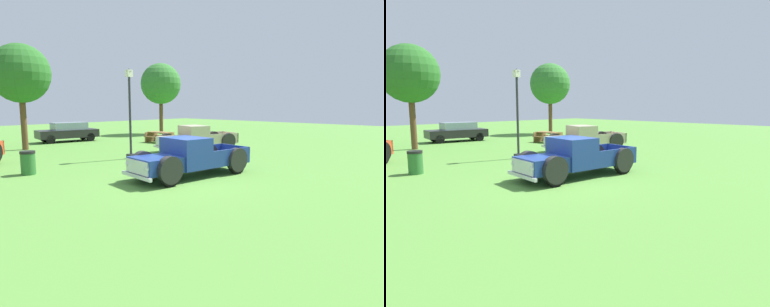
% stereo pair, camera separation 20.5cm
% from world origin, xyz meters
% --- Properties ---
extents(ground_plane, '(80.00, 80.00, 0.00)m').
position_xyz_m(ground_plane, '(0.00, 0.00, 0.00)').
color(ground_plane, '#548C38').
extents(pickup_truck_foreground, '(5.22, 2.40, 1.55)m').
position_xyz_m(pickup_truck_foreground, '(0.36, 0.24, 0.74)').
color(pickup_truck_foreground, navy).
rests_on(pickup_truck_foreground, ground_plane).
extents(pickup_truck_behind_left, '(5.31, 3.12, 1.53)m').
position_xyz_m(pickup_truck_behind_left, '(6.05, 5.27, 0.73)').
color(pickup_truck_behind_left, '#C6B793').
rests_on(pickup_truck_behind_left, ground_plane).
extents(sedan_distant_a, '(4.54, 2.35, 1.45)m').
position_xyz_m(sedan_distant_a, '(3.27, 15.70, 0.76)').
color(sedan_distant_a, black).
rests_on(sedan_distant_a, ground_plane).
extents(lamp_post_near, '(0.36, 0.36, 4.60)m').
position_xyz_m(lamp_post_near, '(1.67, 5.52, 2.41)').
color(lamp_post_near, '#2D2D33').
rests_on(lamp_post_near, ground_plane).
extents(picnic_table, '(1.82, 2.07, 0.78)m').
position_xyz_m(picnic_table, '(7.70, 10.26, 0.49)').
color(picnic_table, olive).
rests_on(picnic_table, ground_plane).
extents(trash_can, '(0.59, 0.59, 0.95)m').
position_xyz_m(trash_can, '(-3.62, 5.18, 0.48)').
color(trash_can, '#2D6B2D').
rests_on(trash_can, ground_plane).
extents(oak_tree_east, '(3.81, 3.81, 6.63)m').
position_xyz_m(oak_tree_east, '(12.81, 15.94, 4.70)').
color(oak_tree_east, brown).
rests_on(oak_tree_east, ground_plane).
extents(oak_tree_center, '(3.55, 3.55, 6.43)m').
position_xyz_m(oak_tree_center, '(-0.79, 13.18, 4.63)').
color(oak_tree_center, brown).
rests_on(oak_tree_center, ground_plane).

